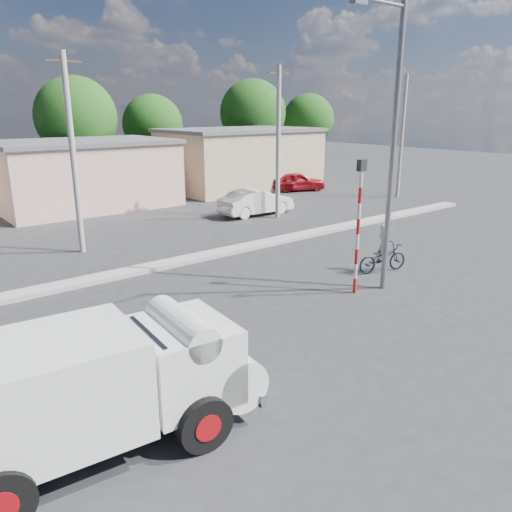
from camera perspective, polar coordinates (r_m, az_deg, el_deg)
ground_plane at (r=13.73m, az=7.23°, el=-8.88°), size 120.00×120.00×0.00m
median at (r=19.69m, az=-9.68°, el=-0.79°), size 40.00×0.80×0.16m
truck at (r=9.27m, az=-17.25°, el=-13.86°), size 5.79×2.65×2.32m
bicycle at (r=19.08m, az=14.25°, el=-0.22°), size 2.14×1.23×1.07m
cyclist at (r=19.01m, az=14.30°, el=0.45°), size 0.50×0.63×1.53m
car_cream at (r=28.59m, az=0.02°, el=6.20°), size 4.49×1.66×1.47m
car_red at (r=37.25m, az=4.73°, el=8.51°), size 4.43×3.05×1.40m
traffic_pole at (r=16.15m, az=11.67°, el=4.51°), size 0.28×0.18×4.36m
streetlight at (r=16.40m, az=15.14°, el=12.83°), size 2.34×0.22×9.00m
building_row at (r=32.37m, az=-20.58°, el=8.88°), size 37.80×7.30×4.44m
tree_row at (r=40.56m, az=-15.36°, el=14.68°), size 51.24×7.43×8.42m
utility_poles at (r=23.98m, az=-8.07°, el=12.08°), size 35.40×0.24×8.00m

